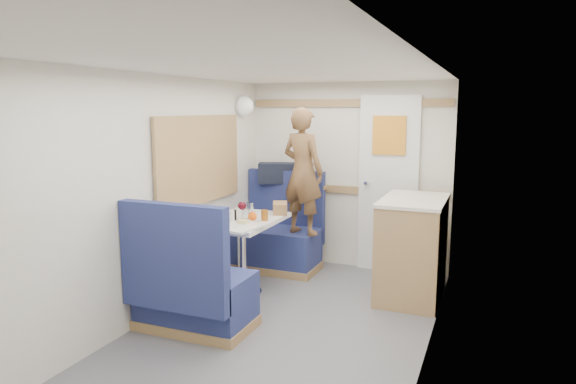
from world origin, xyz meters
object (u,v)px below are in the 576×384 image
at_px(tray, 241,227).
at_px(salt_grinder, 232,216).
at_px(dome_light, 244,106).
at_px(person, 303,172).
at_px(tumbler_mid, 250,208).
at_px(wine_glass, 242,206).
at_px(bread_loaf, 280,208).
at_px(tumbler_right, 245,214).
at_px(dinette_table, 242,235).
at_px(orange_fruit, 252,216).
at_px(tumbler_left, 213,218).
at_px(bench_near, 191,294).
at_px(bench_far, 279,241).
at_px(duffel_bag, 280,173).
at_px(cheese_block, 243,222).
at_px(beer_glass, 265,215).
at_px(galley_counter, 412,247).
at_px(pepper_grinder, 235,215).

height_order(tray, salt_grinder, salt_grinder).
relative_size(dome_light, person, 0.16).
relative_size(tumbler_mid, salt_grinder, 1.05).
height_order(wine_glass, tumbler_mid, wine_glass).
bearing_deg(bread_loaf, tumbler_right, -117.19).
bearing_deg(dinette_table, tumbler_mid, 100.00).
distance_m(orange_fruit, salt_grinder, 0.20).
distance_m(tray, tumbler_left, 0.31).
bearing_deg(dinette_table, orange_fruit, -31.98).
relative_size(person, tumbler_left, 10.44).
distance_m(bench_near, bread_loaf, 1.35).
height_order(orange_fruit, salt_grinder, salt_grinder).
bearing_deg(salt_grinder, tumbler_mid, 91.78).
distance_m(bench_far, duffel_bag, 0.76).
distance_m(dinette_table, dome_light, 1.51).
relative_size(dinette_table, cheese_block, 9.93).
distance_m(dinette_table, beer_glass, 0.30).
relative_size(dinette_table, galley_counter, 1.00).
bearing_deg(wine_glass, bench_near, -91.34).
bearing_deg(orange_fruit, galley_counter, 26.45).
bearing_deg(pepper_grinder, dome_light, 111.00).
height_order(galley_counter, tumbler_mid, galley_counter).
relative_size(duffel_bag, tumbler_left, 3.78).
bearing_deg(beer_glass, bench_far, 104.85).
distance_m(tray, pepper_grinder, 0.35).
xyz_separation_m(wine_glass, bread_loaf, (0.21, 0.40, -0.07)).
distance_m(tumbler_left, beer_glass, 0.47).
distance_m(person, tumbler_mid, 0.67).
distance_m(bench_far, salt_grinder, 1.09).
height_order(orange_fruit, tumbler_mid, tumbler_mid).
bearing_deg(duffel_bag, pepper_grinder, -106.81).
xyz_separation_m(dome_light, tumbler_mid, (0.34, -0.58, -0.98)).
bearing_deg(tray, tumbler_right, 111.26).
bearing_deg(dome_light, cheese_block, -64.24).
xyz_separation_m(duffel_bag, bread_loaf, (0.32, -0.75, -0.24)).
distance_m(dinette_table, cheese_block, 0.33).
xyz_separation_m(bench_far, pepper_grinder, (-0.04, -0.92, 0.47)).
height_order(person, salt_grinder, person).
distance_m(dome_light, wine_glass, 1.33).
bearing_deg(dome_light, tumbler_left, -77.21).
bearing_deg(tumbler_left, tumbler_mid, 81.71).
bearing_deg(bench_far, bench_near, -90.00).
xyz_separation_m(duffel_bag, tumbler_mid, (0.05, -0.85, -0.24)).
bearing_deg(beer_glass, duffel_bag, 106.12).
bearing_deg(tumbler_right, duffel_bag, 96.57).
xyz_separation_m(dinette_table, orange_fruit, (0.16, -0.10, 0.21)).
relative_size(galley_counter, orange_fruit, 11.57).
bearing_deg(bread_loaf, cheese_block, -98.45).
relative_size(person, cheese_block, 13.88).
bearing_deg(galley_counter, dinette_table, -159.46).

